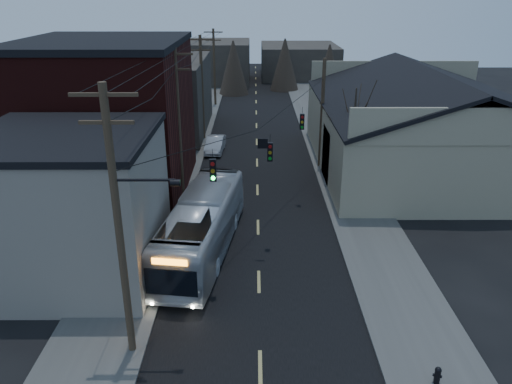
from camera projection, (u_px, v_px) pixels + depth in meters
road_surface at (257, 148)px, 44.62m from camera, size 9.00×110.00×0.02m
sidewalk_left at (184, 148)px, 44.58m from camera, size 4.00×110.00×0.12m
sidewalk_right at (329, 148)px, 44.62m from camera, size 4.00×110.00×0.12m
building_clapboard at (71, 208)px, 23.83m from camera, size 8.00×8.00×7.00m
building_brick at (109, 121)px, 33.45m from camera, size 10.00×12.00×10.00m
building_left_far at (160, 96)px, 48.84m from camera, size 9.00×14.00×7.00m
warehouse at (423, 134)px, 39.01m from camera, size 16.16×20.60×7.73m
building_far_left at (216, 62)px, 75.90m from camera, size 10.00×12.00×6.00m
building_far_right at (299, 61)px, 80.76m from camera, size 12.00×14.00×5.00m
bare_tree at (353, 141)px, 34.02m from camera, size 0.40×0.40×7.20m
utility_lines at (216, 108)px, 37.32m from camera, size 11.24×45.28×10.50m
bus at (202, 226)px, 26.35m from camera, size 4.19×11.62×3.17m
parked_car at (215, 145)px, 43.40m from camera, size 1.69×4.18×1.35m
fire_hydrant at (438, 375)px, 17.72m from camera, size 0.34×0.24×0.69m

